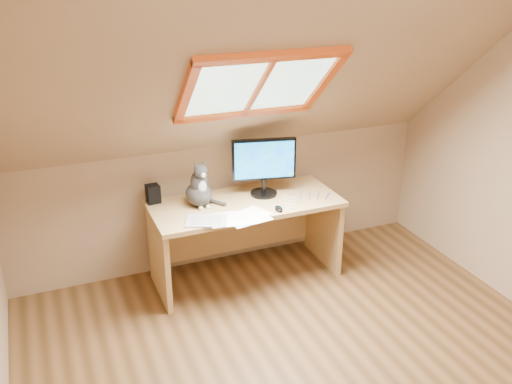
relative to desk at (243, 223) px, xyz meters
name	(u,v)px	position (x,y,z in m)	size (l,w,h in m)	color
room_shell	(347,171)	(-0.03, -1.54, 0.98)	(3.52, 3.52, 2.41)	#A38262
desk	(243,223)	(0.00, 0.00, 0.00)	(1.44, 0.63, 0.66)	tan
monitor	(264,163)	(0.18, 0.00, 0.47)	(0.49, 0.21, 0.46)	black
cat	(199,189)	(-0.34, 0.01, 0.34)	(0.22, 0.26, 0.36)	#393633
desk_speaker	(153,194)	(-0.65, 0.19, 0.28)	(0.10, 0.10, 0.14)	black
graphics_tablet	(206,221)	(-0.38, -0.29, 0.22)	(0.29, 0.20, 0.01)	#B2B2B7
mouse	(279,209)	(0.17, -0.31, 0.22)	(0.05, 0.10, 0.03)	black
papers	(237,218)	(-0.16, -0.32, 0.21)	(0.35, 0.30, 0.01)	white
cables	(304,198)	(0.44, -0.18, 0.21)	(0.51, 0.26, 0.01)	silver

